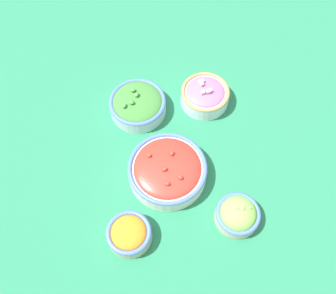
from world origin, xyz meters
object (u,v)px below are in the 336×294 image
bowl_cherry_tomatoes (167,170)px  bowl_red_onion (205,95)px  bowl_lettuce (238,214)px  bowl_broccoli (138,104)px  bowl_carrots (129,234)px

bowl_cherry_tomatoes → bowl_red_onion: bowl_cherry_tomatoes is taller
bowl_red_onion → bowl_lettuce: 0.37m
bowl_cherry_tomatoes → bowl_broccoli: (0.22, 0.07, -0.00)m
bowl_cherry_tomatoes → bowl_broccoli: size_ratio=1.27×
bowl_broccoli → bowl_lettuce: 0.42m
bowl_broccoli → bowl_carrots: bearing=174.7°
bowl_carrots → bowl_lettuce: (0.03, -0.27, -0.00)m
bowl_cherry_tomatoes → bowl_red_onion: bearing=-28.7°
bowl_cherry_tomatoes → bowl_carrots: bowl_cherry_tomatoes is taller
bowl_carrots → bowl_lettuce: 0.27m
bowl_lettuce → bowl_cherry_tomatoes: bearing=51.6°
bowl_cherry_tomatoes → bowl_carrots: 0.19m
bowl_carrots → bowl_red_onion: 0.46m
bowl_broccoli → bowl_red_onion: bowl_broccoli is taller
bowl_cherry_tomatoes → bowl_broccoli: bowl_cherry_tomatoes is taller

